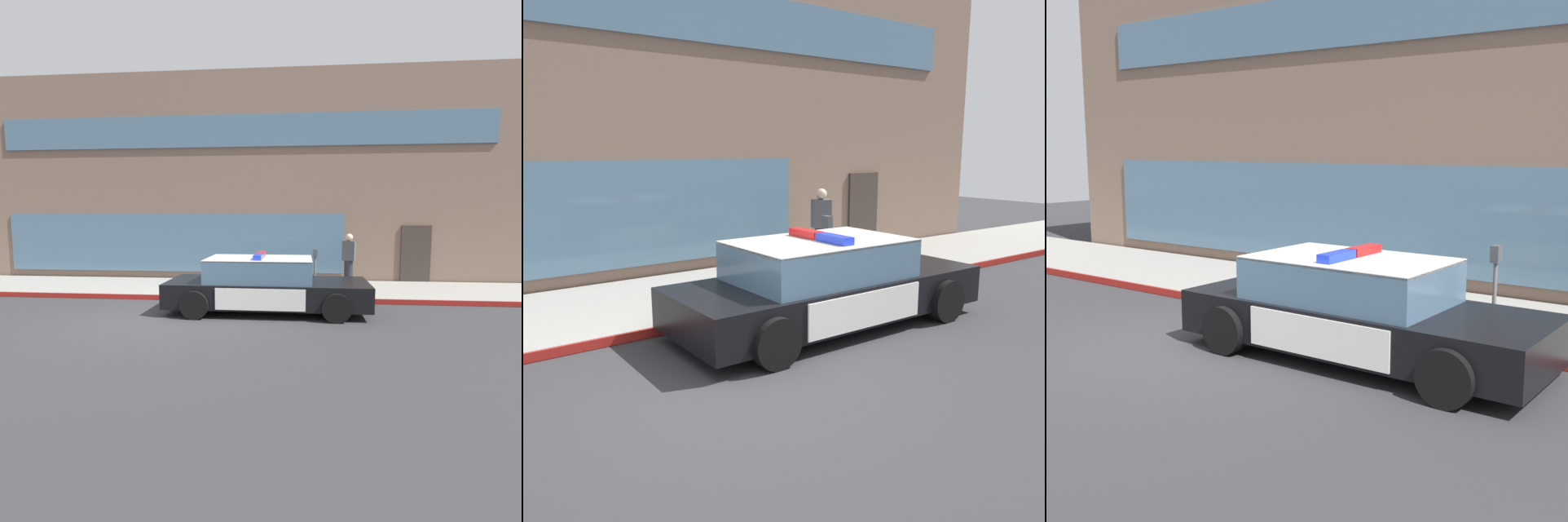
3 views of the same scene
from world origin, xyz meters
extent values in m
plane|color=#303033|center=(0.00, 0.00, 0.00)|extent=(48.00, 48.00, 0.00)
cube|color=gray|center=(0.00, 3.67, 0.07)|extent=(48.00, 3.10, 0.15)
cube|color=maroon|center=(0.00, 2.11, 0.08)|extent=(28.80, 0.04, 0.14)
cube|color=#7A6051|center=(1.05, 10.38, 3.74)|extent=(20.66, 10.21, 7.47)
cube|color=slate|center=(-1.43, 5.24, 1.45)|extent=(12.40, 0.08, 2.10)
cube|color=slate|center=(1.05, 5.24, 5.38)|extent=(17.36, 0.08, 1.10)
cube|color=black|center=(2.42, 1.00, 0.50)|extent=(5.04, 1.88, 0.60)
cube|color=silver|center=(4.03, 0.99, 0.67)|extent=(1.72, 1.83, 0.05)
cube|color=silver|center=(0.66, 1.01, 0.67)|extent=(1.42, 1.83, 0.05)
cube|color=silver|center=(2.33, 1.94, 0.50)|extent=(2.11, 0.04, 0.51)
cube|color=silver|center=(2.31, 0.06, 0.50)|extent=(2.11, 0.04, 0.51)
cube|color=yellow|center=(2.33, 1.95, 0.50)|extent=(0.22, 0.01, 0.26)
cube|color=slate|center=(2.22, 1.00, 1.07)|extent=(2.63, 1.68, 0.60)
cube|color=silver|center=(2.22, 1.00, 1.36)|extent=(2.63, 1.68, 0.04)
cube|color=red|center=(2.22, 1.33, 1.44)|extent=(0.20, 0.63, 0.11)
cube|color=blue|center=(2.22, 0.66, 1.44)|extent=(0.20, 0.63, 0.11)
cylinder|color=black|center=(4.09, 1.91, 0.34)|extent=(0.68, 0.22, 0.68)
cylinder|color=black|center=(4.08, 0.06, 0.34)|extent=(0.68, 0.22, 0.68)
cylinder|color=black|center=(0.77, 1.93, 0.34)|extent=(0.68, 0.22, 0.68)
cylinder|color=black|center=(0.76, 0.08, 0.34)|extent=(0.68, 0.22, 0.68)
cylinder|color=gold|center=(2.60, 2.85, 0.20)|extent=(0.28, 0.28, 0.10)
cylinder|color=gold|center=(2.60, 2.85, 0.47)|extent=(0.19, 0.19, 0.45)
sphere|color=gold|center=(2.60, 2.85, 0.77)|extent=(0.22, 0.22, 0.22)
cylinder|color=#B21E19|center=(2.60, 2.85, 0.84)|extent=(0.06, 0.06, 0.05)
cylinder|color=#B21E19|center=(2.60, 2.70, 0.50)|extent=(0.09, 0.10, 0.09)
cylinder|color=#B21E19|center=(2.60, 2.99, 0.50)|extent=(0.09, 0.10, 0.09)
cylinder|color=#B21E19|center=(2.75, 2.85, 0.46)|extent=(0.10, 0.12, 0.12)
cylinder|color=slate|center=(3.67, 2.52, 0.70)|extent=(0.06, 0.06, 1.10)
cube|color=#474C51|center=(3.67, 2.52, 1.37)|extent=(0.12, 0.18, 0.24)
camera|label=1|loc=(3.20, -9.03, 2.45)|focal=27.62mm
camera|label=2|loc=(-3.00, -5.23, 2.72)|focal=37.76mm
camera|label=3|loc=(7.03, -6.58, 2.85)|focal=46.53mm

